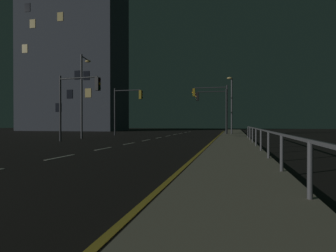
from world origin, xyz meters
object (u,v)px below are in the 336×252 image
object	(u,v)px
traffic_light_near_right	(78,94)
building_distant	(73,61)
street_lamp_corner	(83,88)
traffic_light_near_left	(212,100)
traffic_light_overhead_east	(212,103)
traffic_light_far_center	(127,102)
street_lamp_mid_block	(231,100)

from	to	relation	value
traffic_light_near_right	building_distant	distance (m)	35.59
traffic_light_near_right	street_lamp_corner	xyz separation A→B (m)	(-1.92, 4.22, 0.99)
traffic_light_near_right	building_distant	world-z (taller)	building_distant
traffic_light_near_right	traffic_light_near_left	size ratio (longest dim) A/B	0.86
traffic_light_overhead_east	street_lamp_corner	bearing A→B (deg)	-138.70
traffic_light_far_center	street_lamp_corner	size ratio (longest dim) A/B	0.70
traffic_light_near_left	street_lamp_corner	xyz separation A→B (m)	(-10.70, -11.65, 0.27)
traffic_light_overhead_east	traffic_light_near_left	size ratio (longest dim) A/B	0.88
traffic_light_overhead_east	building_distant	xyz separation A→B (m)	(-26.70, 15.61, 9.17)
traffic_light_overhead_east	street_lamp_mid_block	xyz separation A→B (m)	(2.09, 1.21, 0.42)
building_distant	traffic_light_near_right	bearing A→B (deg)	-58.92
street_lamp_mid_block	traffic_light_near_right	bearing A→B (deg)	-126.41
traffic_light_overhead_east	traffic_light_near_left	world-z (taller)	traffic_light_near_left
traffic_light_near_right	street_lamp_mid_block	world-z (taller)	street_lamp_mid_block
traffic_light_far_center	building_distant	size ratio (longest dim) A/B	0.20
street_lamp_corner	building_distant	world-z (taller)	building_distant
traffic_light_near_left	building_distant	world-z (taller)	building_distant
traffic_light_near_left	street_lamp_corner	world-z (taller)	street_lamp_corner
traffic_light_near_left	building_distant	size ratio (longest dim) A/B	0.23
street_lamp_mid_block	building_distant	bearing A→B (deg)	153.43
traffic_light_near_left	street_lamp_mid_block	bearing A→B (deg)	-20.81
traffic_light_near_right	street_lamp_mid_block	size ratio (longest dim) A/B	0.77
traffic_light_overhead_east	traffic_light_near_left	bearing A→B (deg)	95.30
traffic_light_overhead_east	traffic_light_far_center	xyz separation A→B (m)	(-9.21, -2.95, -0.03)
street_lamp_corner	traffic_light_far_center	bearing A→B (deg)	75.73
street_lamp_mid_block	building_distant	size ratio (longest dim) A/B	0.25
traffic_light_near_left	street_lamp_corner	distance (m)	15.82
street_lamp_mid_block	street_lamp_corner	distance (m)	16.88
traffic_light_far_center	street_lamp_mid_block	size ratio (longest dim) A/B	0.81
traffic_light_near_right	street_lamp_mid_block	distance (m)	18.65
building_distant	street_lamp_corner	bearing A→B (deg)	-57.89
traffic_light_far_center	street_lamp_corner	world-z (taller)	street_lamp_corner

